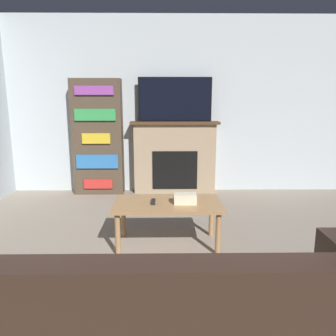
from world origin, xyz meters
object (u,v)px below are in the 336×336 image
at_px(couch, 147,332).
at_px(coffee_table, 168,208).
at_px(fireplace, 175,157).
at_px(tv, 175,99).
at_px(bookshelf, 98,137).

distance_m(couch, coffee_table, 1.65).
distance_m(fireplace, coffee_table, 1.97).
relative_size(tv, couch, 0.46).
height_order(fireplace, bookshelf, bookshelf).
xyz_separation_m(coffee_table, bookshelf, (-1.05, 1.94, 0.49)).
height_order(tv, couch, tv).
bearing_deg(coffee_table, bookshelf, 118.52).
xyz_separation_m(tv, coffee_table, (-0.13, -1.94, -1.06)).
xyz_separation_m(fireplace, couch, (-0.26, -3.60, -0.28)).
height_order(couch, bookshelf, bookshelf).
height_order(fireplace, couch, fireplace).
height_order(couch, coffee_table, couch).
bearing_deg(tv, couch, -94.17).
xyz_separation_m(fireplace, coffee_table, (-0.13, -1.96, -0.17)).
bearing_deg(couch, bookshelf, 104.49).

